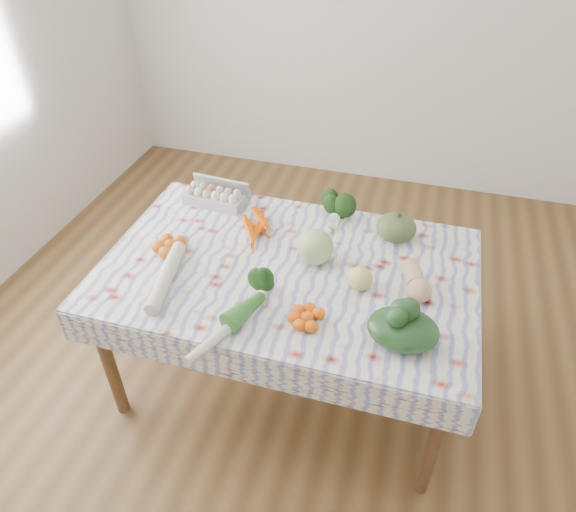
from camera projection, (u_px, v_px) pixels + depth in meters
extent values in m
plane|color=brown|center=(288.00, 374.00, 2.77)|extent=(4.50, 4.50, 0.00)
cube|color=brown|center=(288.00, 272.00, 2.32)|extent=(1.60, 1.00, 0.04)
cylinder|color=brown|center=(109.00, 363.00, 2.38)|extent=(0.06, 0.06, 0.71)
cylinder|color=brown|center=(434.00, 444.00, 2.06)|extent=(0.06, 0.06, 0.71)
cylinder|color=brown|center=(189.00, 251.00, 3.04)|extent=(0.06, 0.06, 0.71)
cylinder|color=brown|center=(445.00, 299.00, 2.72)|extent=(0.06, 0.06, 0.71)
cube|color=white|center=(288.00, 267.00, 2.30)|extent=(1.66, 1.06, 0.01)
cube|color=#B3B3AE|center=(214.00, 198.00, 2.67)|extent=(0.33, 0.15, 0.09)
cube|color=#ED5301|center=(251.00, 229.00, 2.48)|extent=(0.31, 0.30, 0.04)
ellipsoid|color=#193A11|center=(336.00, 209.00, 2.54)|extent=(0.16, 0.14, 0.13)
ellipsoid|color=#485A2D|center=(396.00, 227.00, 2.43)|extent=(0.24, 0.24, 0.12)
sphere|color=#A8C27A|center=(315.00, 247.00, 2.28)|extent=(0.21, 0.21, 0.16)
ellipsoid|color=tan|center=(416.00, 280.00, 2.15)|extent=(0.17, 0.24, 0.10)
cube|color=orange|center=(170.00, 246.00, 2.36)|extent=(0.25, 0.25, 0.07)
ellipsoid|color=#194214|center=(263.00, 286.00, 2.12)|extent=(0.14, 0.14, 0.09)
cube|color=#FC5F0A|center=(307.00, 317.00, 2.01)|extent=(0.20, 0.20, 0.05)
sphere|color=#D5D168|center=(360.00, 278.00, 2.15)|extent=(0.13, 0.13, 0.10)
ellipsoid|color=#173317|center=(403.00, 329.00, 1.92)|extent=(0.34, 0.31, 0.12)
cylinder|color=beige|center=(166.00, 277.00, 2.19)|extent=(0.14, 0.45, 0.06)
cylinder|color=beige|center=(226.00, 330.00, 1.97)|extent=(0.19, 0.38, 0.04)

